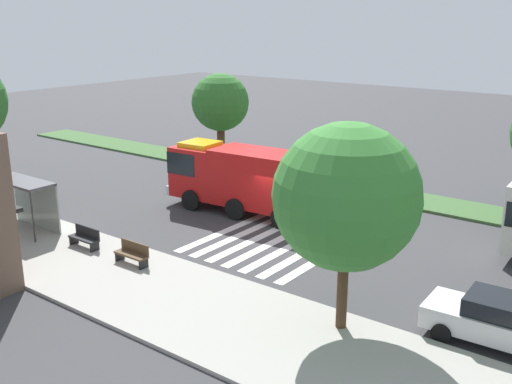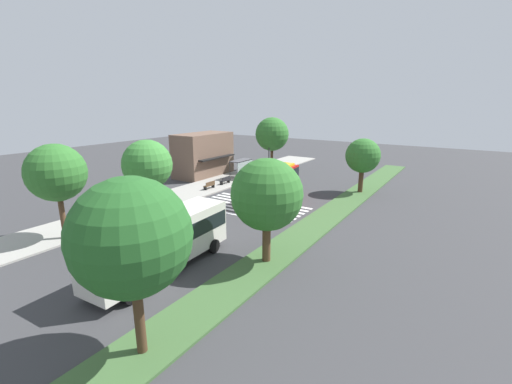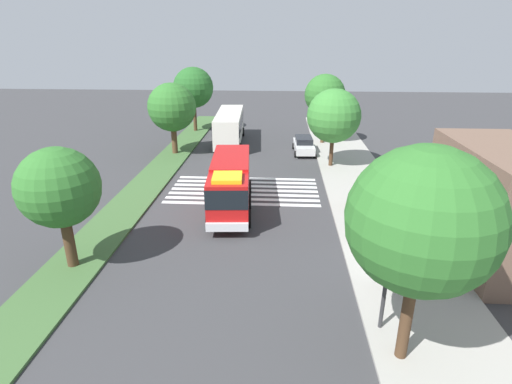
{
  "view_description": "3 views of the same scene",
  "coord_description": "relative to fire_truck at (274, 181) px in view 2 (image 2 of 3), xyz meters",
  "views": [
    {
      "loc": [
        -15.68,
        22.95,
        9.92
      ],
      "look_at": [
        1.11,
        0.68,
        1.7
      ],
      "focal_mm": 41.95,
      "sensor_mm": 36.0,
      "label": 1
    },
    {
      "loc": [
        -28.37,
        -18.44,
        10.35
      ],
      "look_at": [
        0.55,
        0.22,
        1.18
      ],
      "focal_mm": 24.06,
      "sensor_mm": 36.0,
      "label": 2
    },
    {
      "loc": [
        27.67,
        2.67,
        11.08
      ],
      "look_at": [
        2.42,
        1.12,
        1.2
      ],
      "focal_mm": 28.23,
      "sensor_mm": 36.0,
      "label": 3
    }
  ],
  "objects": [
    {
      "name": "storefront_building",
      "position": [
        5.09,
        14.44,
        1.05
      ],
      "size": [
        8.6,
        5.1,
        5.99
      ],
      "color": "brown",
      "rests_on": "ground_plane"
    },
    {
      "name": "median_strip",
      "position": [
        -2.91,
        -7.19,
        -1.88
      ],
      "size": [
        60.0,
        3.0,
        0.14
      ],
      "primitive_type": "cube",
      "color": "#3D6033",
      "rests_on": "ground_plane"
    },
    {
      "name": "transit_bus",
      "position": [
        -17.87,
        -2.25,
        0.08
      ],
      "size": [
        10.41,
        3.25,
        3.4
      ],
      "rotation": [
        0.0,
        0.0,
        3.19
      ],
      "color": "silver",
      "rests_on": "ground_plane"
    },
    {
      "name": "sidewalk_tree_west",
      "position": [
        -10.24,
        7.8,
        2.63
      ],
      "size": [
        4.64,
        4.64,
        6.77
      ],
      "color": "#47301E",
      "rests_on": "sidewalk"
    },
    {
      "name": "ground_plane",
      "position": [
        -2.91,
        0.56,
        -1.95
      ],
      "size": [
        120.0,
        120.0,
        0.0
      ],
      "primitive_type": "plane",
      "color": "#38383A"
    },
    {
      "name": "parked_car_west",
      "position": [
        -14.69,
        5.6,
        -1.11
      ],
      "size": [
        4.68,
        2.19,
        1.59
      ],
      "rotation": [
        0.0,
        0.0,
        0.04
      ],
      "color": "silver",
      "rests_on": "ground_plane"
    },
    {
      "name": "median_tree_far_west",
      "position": [
        -23.56,
        -7.19,
        3.33
      ],
      "size": [
        4.74,
        4.74,
        7.52
      ],
      "color": "#47301E",
      "rests_on": "median_strip"
    },
    {
      "name": "median_tree_west",
      "position": [
        -13.45,
        -7.19,
        2.68
      ],
      "size": [
        4.61,
        4.61,
        6.81
      ],
      "color": "#513823",
      "rests_on": "median_strip"
    },
    {
      "name": "sidewalk_tree_far_west",
      "position": [
        -18.53,
        7.8,
        3.29
      ],
      "size": [
        4.26,
        4.26,
        7.25
      ],
      "color": "#513823",
      "rests_on": "sidewalk"
    },
    {
      "name": "bus_stop_shelter",
      "position": [
        6.24,
        8.4,
        -0.06
      ],
      "size": [
        3.5,
        1.4,
        2.46
      ],
      "color": "#4C4C51",
      "rests_on": "sidewalk"
    },
    {
      "name": "sidewalk",
      "position": [
        -2.91,
        9.55,
        -1.88
      ],
      "size": [
        60.0,
        5.49,
        0.14
      ],
      "primitive_type": "cube",
      "color": "#9E9B93",
      "rests_on": "ground_plane"
    },
    {
      "name": "street_lamp",
      "position": [
        11.38,
        7.4,
        1.43
      ],
      "size": [
        0.36,
        0.36,
        5.4
      ],
      "color": "#2D2D30",
      "rests_on": "sidewalk"
    },
    {
      "name": "bench_near_shelter",
      "position": [
        2.24,
        8.38,
        -1.36
      ],
      "size": [
        1.6,
        0.5,
        0.9
      ],
      "color": "black",
      "rests_on": "sidewalk"
    },
    {
      "name": "bench_west_of_shelter",
      "position": [
        -0.84,
        8.38,
        -1.36
      ],
      "size": [
        1.6,
        0.5,
        0.9
      ],
      "color": "#4C3823",
      "rests_on": "sidewalk"
    },
    {
      "name": "fire_truck",
      "position": [
        0.0,
        0.0,
        0.0
      ],
      "size": [
        9.01,
        3.22,
        3.46
      ],
      "rotation": [
        0.0,
        0.0,
        0.07
      ],
      "color": "#B71414",
      "rests_on": "ground_plane"
    },
    {
      "name": "sidewalk_tree_east",
      "position": [
        12.91,
        7.8,
        3.62
      ],
      "size": [
        4.92,
        4.92,
        7.91
      ],
      "color": "#47301E",
      "rests_on": "sidewalk"
    },
    {
      "name": "median_tree_center",
      "position": [
        7.57,
        -7.19,
        2.38
      ],
      "size": [
        3.88,
        3.88,
        6.16
      ],
      "color": "#47301E",
      "rests_on": "median_strip"
    },
    {
      "name": "crosswalk",
      "position": [
        -3.87,
        0.56,
        -1.94
      ],
      "size": [
        5.85,
        11.24,
        0.01
      ],
      "color": "silver",
      "rests_on": "ground_plane"
    }
  ]
}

